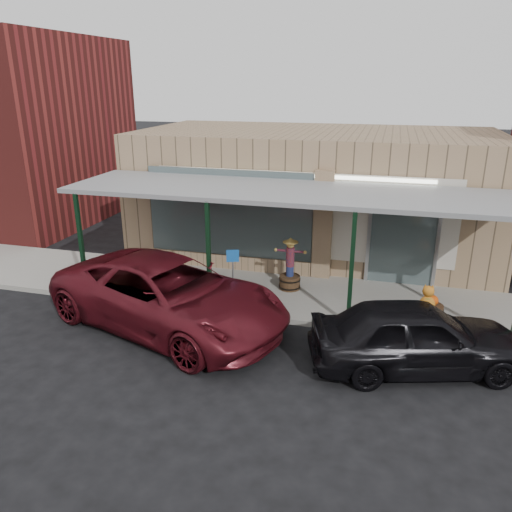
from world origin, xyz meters
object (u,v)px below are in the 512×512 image
(barrel_scarecrow, at_px, (290,272))
(barrel_pumpkin, at_px, (430,310))
(car_maroon, at_px, (168,295))
(handicap_sign, at_px, (233,270))
(parked_sedan, at_px, (417,336))

(barrel_scarecrow, distance_m, barrel_pumpkin, 3.93)
(car_maroon, bearing_deg, barrel_pumpkin, -55.06)
(handicap_sign, bearing_deg, barrel_pumpkin, -13.30)
(parked_sedan, height_order, car_maroon, car_maroon)
(barrel_scarecrow, relative_size, parked_sedan, 0.32)
(barrel_scarecrow, relative_size, handicap_sign, 0.98)
(handicap_sign, relative_size, car_maroon, 0.25)
(handicap_sign, xyz_separation_m, car_maroon, (-1.26, -1.27, -0.30))
(barrel_scarecrow, bearing_deg, barrel_pumpkin, -18.82)
(parked_sedan, bearing_deg, car_maroon, 69.69)
(barrel_scarecrow, xyz_separation_m, handicap_sign, (-1.21, -1.52, 0.49))
(barrel_scarecrow, height_order, car_maroon, car_maroon)
(parked_sedan, bearing_deg, barrel_pumpkin, -27.75)
(barrel_scarecrow, distance_m, car_maroon, 3.73)
(parked_sedan, bearing_deg, handicap_sign, 53.56)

